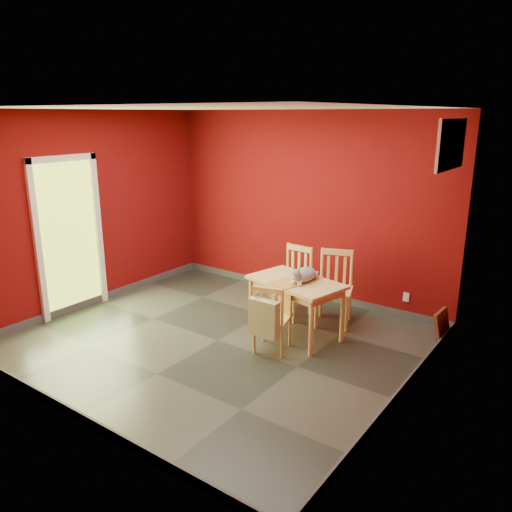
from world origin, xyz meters
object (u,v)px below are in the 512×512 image
Objects in this scene: dining_table at (296,287)px; chair_near at (271,317)px; tote_bag at (264,318)px; picture_frame at (442,326)px; chair_far_right at (334,287)px; chair_far_left at (293,281)px; cat at (305,272)px.

chair_near is (0.01, -0.53, -0.20)m from dining_table.
tote_bag is 1.31× the size of picture_frame.
chair_far_right is (0.21, 0.61, -0.13)m from dining_table.
tote_bag reaches higher than picture_frame.
chair_far_right reaches higher than picture_frame.
chair_far_right is (0.59, 0.07, 0.01)m from chair_far_left.
dining_table is at bearing -148.96° from cat.
chair_far_left reaches higher than chair_near.
chair_far_left is at bearing 109.45° from chair_near.
dining_table is at bearing -149.43° from picture_frame.
chair_far_left reaches higher than dining_table.
chair_near is at bearing -136.55° from picture_frame.
dining_table is 2.54× the size of tote_bag.
tote_bag is (0.42, -1.28, 0.00)m from chair_far_left.
tote_bag is (-0.17, -1.34, -0.01)m from chair_far_right.
picture_frame is (1.52, 0.90, -0.43)m from dining_table.
chair_far_right is at bearing 79.74° from chair_near.
picture_frame is (1.30, 0.29, -0.31)m from chair_far_right.
cat is at bearing -101.59° from chair_far_right.
chair_far_right is 2.07× the size of cat.
chair_near reaches higher than picture_frame.
chair_far_right is at bearing 70.68° from dining_table.
chair_near reaches higher than dining_table.
cat is (0.47, -0.51, 0.34)m from chair_far_left.
chair_far_right is 1.17m from chair_near.
chair_far_left is (-0.37, 0.54, -0.14)m from dining_table.
chair_far_right reaches higher than chair_near.
chair_far_right is at bearing 89.59° from cat.
chair_far_left is at bearing 124.53° from dining_table.
picture_frame is at bearing 42.39° from cat.
chair_far_right is 1.36m from tote_bag.
picture_frame is at bearing 47.84° from tote_bag.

